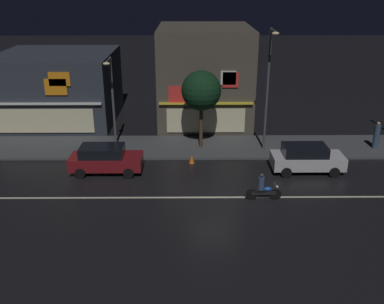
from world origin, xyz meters
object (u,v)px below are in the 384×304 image
Objects in this scene: streetlamp_west at (112,94)px; traffic_cone at (192,159)px; pedestrian_on_sidewalk at (376,136)px; motorcycle_following at (263,189)px; streetlamp_mid at (268,82)px; parked_car_near_kerb at (307,158)px; parked_car_trailing at (105,159)px.

streetlamp_west is 6.90m from traffic_cone.
streetlamp_west is at bearing -98.76° from pedestrian_on_sidewalk.
motorcycle_following is 6.16m from traffic_cone.
parked_car_near_kerb is (2.02, -3.16, -3.92)m from streetlamp_mid.
pedestrian_on_sidewalk is 18.11m from parked_car_trailing.
parked_car_trailing is at bearing -179.85° from parked_car_near_kerb.
parked_car_trailing reaches higher than traffic_cone.
streetlamp_mid is 8.54m from pedestrian_on_sidewalk.
parked_car_near_kerb is at bearing -10.45° from traffic_cone.
traffic_cone is at bearing -27.34° from streetlamp_west.
parked_car_near_kerb is at bearing -65.39° from pedestrian_on_sidewalk.
parked_car_trailing is at bearing -165.88° from traffic_cone.
motorcycle_following is (-3.21, -3.61, -0.24)m from parked_car_near_kerb.
parked_car_trailing is at bearing -162.49° from streetlamp_mid.
pedestrian_on_sidewalk reaches higher than parked_car_trailing.
motorcycle_following is 3.45× the size of traffic_cone.
streetlamp_mid reaches higher than motorcycle_following.
parked_car_trailing is (-12.15, -0.03, 0.00)m from parked_car_near_kerb.
streetlamp_mid is at bearing -4.73° from streetlamp_west.
streetlamp_mid is at bearing -162.49° from parked_car_trailing.
traffic_cone is (5.21, 1.31, -0.59)m from parked_car_trailing.
streetlamp_mid is 1.86× the size of parked_car_near_kerb.
parked_car_trailing is 7.82× the size of traffic_cone.
streetlamp_mid reaches higher than traffic_cone.
streetlamp_mid is (10.18, -0.84, 1.00)m from streetlamp_west.
parked_car_trailing is (0.06, -4.04, -2.92)m from streetlamp_west.
streetlamp_west is 3.20× the size of motorcycle_following.
motorcycle_following is (-8.83, -7.08, -0.37)m from pedestrian_on_sidewalk.
streetlamp_mid is at bearing 122.63° from parked_car_near_kerb.
streetlamp_mid is at bearing -94.76° from pedestrian_on_sidewalk.
pedestrian_on_sidewalk is at bearing 9.88° from traffic_cone.
pedestrian_on_sidewalk is at bearing 31.64° from parked_car_near_kerb.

